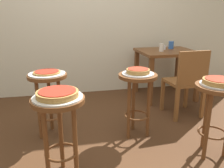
# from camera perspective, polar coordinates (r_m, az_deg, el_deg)

# --- Properties ---
(ground_plane) EXTENTS (6.00, 6.00, 0.00)m
(ground_plane) POSITION_cam_1_polar(r_m,az_deg,el_deg) (2.47, -1.31, -13.72)
(ground_plane) COLOR #4C2D19
(stool_foreground) EXTENTS (0.39, 0.39, 0.67)m
(stool_foreground) POSITION_cam_1_polar(r_m,az_deg,el_deg) (1.80, -12.74, -8.50)
(stool_foreground) COLOR brown
(stool_foreground) RESTS_ON ground_plane
(serving_plate_foreground) EXTENTS (0.37, 0.37, 0.01)m
(serving_plate_foreground) POSITION_cam_1_polar(r_m,az_deg,el_deg) (1.73, -13.13, -3.16)
(serving_plate_foreground) COLOR white
(serving_plate_foreground) RESTS_ON stool_foreground
(pizza_foreground) EXTENTS (0.30, 0.30, 0.05)m
(pizza_foreground) POSITION_cam_1_polar(r_m,az_deg,el_deg) (1.72, -13.19, -2.28)
(pizza_foreground) COLOR #B78442
(pizza_foreground) RESTS_ON serving_plate_foreground
(stool_middle) EXTENTS (0.39, 0.39, 0.67)m
(stool_middle) POSITION_cam_1_polar(r_m,az_deg,el_deg) (2.24, 24.17, -4.47)
(stool_middle) COLOR brown
(stool_middle) RESTS_ON ground_plane
(serving_plate_middle) EXTENTS (0.32, 0.32, 0.01)m
(serving_plate_middle) POSITION_cam_1_polar(r_m,az_deg,el_deg) (2.18, 24.73, -0.11)
(serving_plate_middle) COLOR silver
(serving_plate_middle) RESTS_ON stool_middle
(pizza_middle) EXTENTS (0.28, 0.28, 0.05)m
(pizza_middle) POSITION_cam_1_polar(r_m,az_deg,el_deg) (2.18, 24.82, 0.61)
(pizza_middle) COLOR #B78442
(pizza_middle) RESTS_ON serving_plate_middle
(stool_leftside) EXTENTS (0.39, 0.39, 0.67)m
(stool_leftside) POSITION_cam_1_polar(r_m,az_deg,el_deg) (2.41, 6.22, -1.57)
(stool_leftside) COLOR brown
(stool_leftside) RESTS_ON ground_plane
(serving_plate_leftside) EXTENTS (0.32, 0.32, 0.01)m
(serving_plate_leftside) POSITION_cam_1_polar(r_m,az_deg,el_deg) (2.36, 6.36, 2.54)
(serving_plate_leftside) COLOR silver
(serving_plate_leftside) RESTS_ON stool_leftside
(pizza_leftside) EXTENTS (0.24, 0.24, 0.05)m
(pizza_leftside) POSITION_cam_1_polar(r_m,az_deg,el_deg) (2.35, 6.38, 3.21)
(pizza_leftside) COLOR #B78442
(pizza_leftside) RESTS_ON serving_plate_leftside
(stool_rear) EXTENTS (0.39, 0.39, 0.67)m
(stool_rear) POSITION_cam_1_polar(r_m,az_deg,el_deg) (2.48, -15.29, -1.55)
(stool_rear) COLOR brown
(stool_rear) RESTS_ON ground_plane
(serving_plate_rear) EXTENTS (0.36, 0.36, 0.01)m
(serving_plate_rear) POSITION_cam_1_polar(r_m,az_deg,el_deg) (2.43, -15.61, 2.45)
(serving_plate_rear) COLOR silver
(serving_plate_rear) RESTS_ON stool_rear
(pizza_rear) EXTENTS (0.27, 0.27, 0.02)m
(pizza_rear) POSITION_cam_1_polar(r_m,az_deg,el_deg) (2.42, -15.64, 2.82)
(pizza_rear) COLOR #B78442
(pizza_rear) RESTS_ON serving_plate_rear
(dining_table) EXTENTS (0.83, 0.72, 0.73)m
(dining_table) POSITION_cam_1_polar(r_m,az_deg,el_deg) (3.62, 13.16, 6.04)
(dining_table) COLOR brown
(dining_table) RESTS_ON ground_plane
(cup_near_edge) EXTENTS (0.07, 0.07, 0.11)m
(cup_near_edge) POSITION_cam_1_polar(r_m,az_deg,el_deg) (3.47, 12.01, 8.72)
(cup_near_edge) COLOR silver
(cup_near_edge) RESTS_ON dining_table
(cup_far_edge) EXTENTS (0.08, 0.08, 0.12)m
(cup_far_edge) POSITION_cam_1_polar(r_m,az_deg,el_deg) (3.77, 14.25, 9.23)
(cup_far_edge) COLOR #3360B2
(cup_far_edge) RESTS_ON dining_table
(condiment_shaker) EXTENTS (0.04, 0.04, 0.07)m
(condiment_shaker) POSITION_cam_1_polar(r_m,az_deg,el_deg) (3.66, 12.72, 8.75)
(condiment_shaker) COLOR white
(condiment_shaker) RESTS_ON dining_table
(wooden_chair) EXTENTS (0.42, 0.42, 0.85)m
(wooden_chair) POSITION_cam_1_polar(r_m,az_deg,el_deg) (2.99, 17.77, 0.76)
(wooden_chair) COLOR brown
(wooden_chair) RESTS_ON ground_plane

